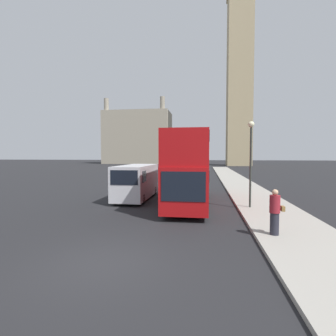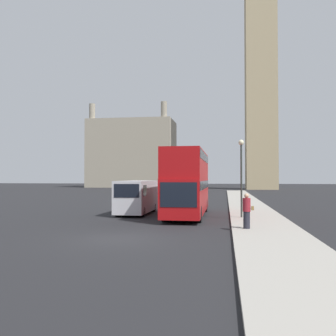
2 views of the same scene
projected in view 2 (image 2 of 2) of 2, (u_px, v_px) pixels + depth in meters
ground_plane at (119, 239)px, 16.67m from camera, size 300.00×300.00×0.00m
sidewalk_strip at (276, 241)px, 15.65m from camera, size 3.52×120.00×0.15m
clock_tower at (260, 37)px, 87.55m from camera, size 7.53×7.70×69.71m
building_block_distant at (133, 154)px, 106.66m from camera, size 23.56×13.54×23.03m
red_double_decker_bus at (188, 181)px, 26.43m from camera, size 2.44×10.45×4.55m
white_van at (137, 196)px, 27.99m from camera, size 2.09×6.04×2.49m
pedestrian at (247, 211)px, 18.97m from camera, size 0.56×0.40×1.78m
street_lamp at (241, 165)px, 24.38m from camera, size 0.36×0.36×5.06m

